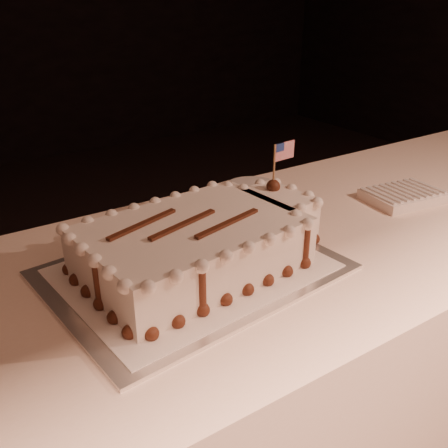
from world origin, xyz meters
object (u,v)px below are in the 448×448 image
banquet_table (297,350)px  napkin_stack (402,196)px  side_plate (252,187)px  sheet_cake (204,241)px  cake_board (193,270)px

banquet_table → napkin_stack: (0.36, 0.00, 0.39)m
napkin_stack → side_plate: (-0.31, 0.31, -0.01)m
banquet_table → sheet_cake: sheet_cake is taller
cake_board → side_plate: (0.39, 0.32, 0.00)m
cake_board → sheet_cake: size_ratio=1.04×
sheet_cake → side_plate: (0.36, 0.32, -0.06)m
napkin_stack → side_plate: napkin_stack is taller
sheet_cake → cake_board: bearing=-174.2°
cake_board → side_plate: 0.51m
sheet_cake → side_plate: bearing=41.1°
cake_board → napkin_stack: (0.70, 0.01, 0.01)m
banquet_table → napkin_stack: napkin_stack is taller
cake_board → napkin_stack: bearing=-4.6°
banquet_table → cake_board: bearing=-178.1°
sheet_cake → napkin_stack: sheet_cake is taller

